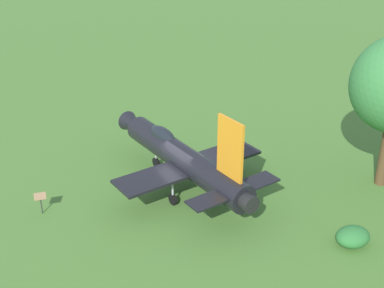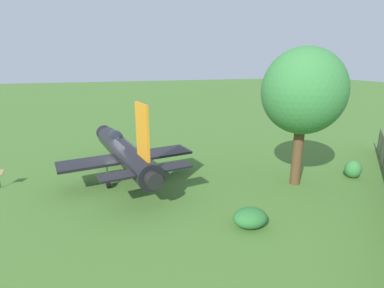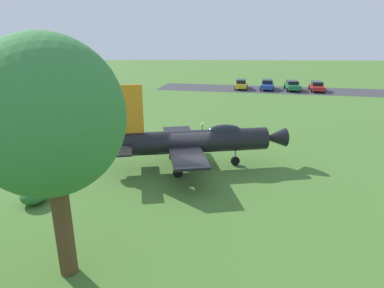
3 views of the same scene
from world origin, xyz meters
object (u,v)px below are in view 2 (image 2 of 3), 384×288
Objects in this scene: shade_tree at (303,92)px; shrub_near_fence at (250,218)px; display_jet at (124,150)px; shrub_by_tree at (353,169)px.

shade_tree is 5.07× the size of shrub_near_fence.
display_jet is at bearing 121.70° from shrub_near_fence.
display_jet is 7.19× the size of shrub_near_fence.
shrub_near_fence is (5.11, -8.27, -1.41)m from display_jet.
shrub_near_fence is at bearing -143.85° from shade_tree.
shade_tree is (10.36, -4.44, 3.99)m from display_jet.
shade_tree is 7.11× the size of shrub_by_tree.
shade_tree is at bearing 36.15° from shrub_near_fence.
shade_tree reaches higher than display_jet.
shrub_near_fence is at bearing -158.78° from display_jet.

